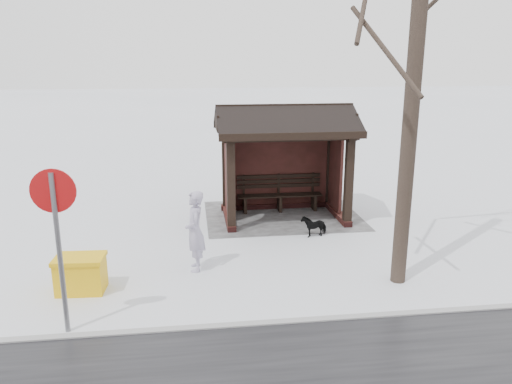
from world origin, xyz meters
TOP-DOWN VIEW (x-y plane):
  - ground at (0.00, 0.00)m, footprint 120.00×120.00m
  - kerb at (0.00, 5.50)m, footprint 120.00×0.15m
  - trampled_patch at (0.00, -0.20)m, footprint 4.20×3.20m
  - bus_shelter at (0.00, -0.16)m, footprint 3.60×2.40m
  - pedestrian at (2.42, 3.13)m, footprint 0.43×0.63m
  - dog at (-0.48, 1.48)m, footprint 0.66×0.42m
  - grit_bin at (4.57, 3.86)m, footprint 0.94×0.67m
  - road_sign at (4.50, 5.28)m, footprint 0.68×0.10m

SIDE VIEW (x-z plane):
  - ground at x=0.00m, z-range 0.00..0.00m
  - trampled_patch at x=0.00m, z-range 0.00..0.02m
  - kerb at x=0.00m, z-range -0.02..0.04m
  - dog at x=-0.48m, z-range 0.00..0.52m
  - grit_bin at x=4.57m, z-range 0.00..0.70m
  - pedestrian at x=2.42m, z-range 0.00..1.67m
  - road_sign at x=4.50m, z-range 0.56..3.23m
  - bus_shelter at x=0.00m, z-range 0.62..3.71m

